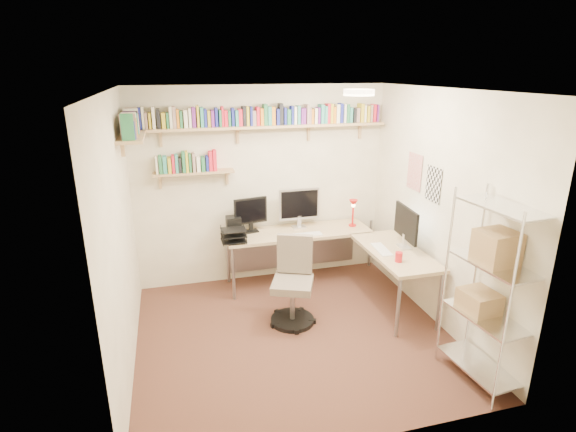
% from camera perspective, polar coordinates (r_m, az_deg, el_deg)
% --- Properties ---
extents(ground, '(3.20, 3.20, 0.00)m').
position_cam_1_polar(ground, '(4.91, 0.73, -14.86)').
color(ground, '#47261E').
rests_on(ground, ground).
extents(room_shell, '(3.24, 3.04, 2.52)m').
position_cam_1_polar(room_shell, '(4.27, 0.87, 2.85)').
color(room_shell, beige).
rests_on(room_shell, ground).
extents(wall_shelves, '(3.12, 1.09, 0.80)m').
position_cam_1_polar(wall_shelves, '(5.34, -7.43, 11.12)').
color(wall_shelves, tan).
rests_on(wall_shelves, ground).
extents(corner_desk, '(2.17, 1.82, 1.24)m').
position_cam_1_polar(corner_desk, '(5.53, 3.18, -2.68)').
color(corner_desk, tan).
rests_on(corner_desk, ground).
extents(office_chair, '(0.56, 0.56, 0.96)m').
position_cam_1_polar(office_chair, '(4.97, 0.65, -8.99)').
color(office_chair, black).
rests_on(office_chair, ground).
extents(wire_rack, '(0.43, 0.78, 1.72)m').
position_cam_1_polar(wire_rack, '(4.19, 24.22, -7.08)').
color(wire_rack, silver).
rests_on(wire_rack, ground).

